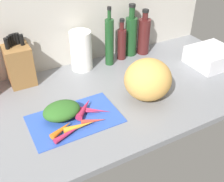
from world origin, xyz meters
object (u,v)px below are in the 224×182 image
object	(u,v)px
carrot_6	(84,108)
knife_block	(19,64)
paper_towel_roll	(81,51)
carrot_1	(62,129)
carrot_5	(93,121)
bottle_2	(131,35)
carrot_0	(94,110)
carrot_4	(86,111)
bottle_3	(144,35)
winter_squash	(148,79)
cutting_board	(75,119)
carrot_3	(64,112)
carrot_2	(70,132)
dish_rack	(211,57)
bottle_1	(122,43)
bottle_0	(109,42)
carrot_7	(79,126)

from	to	relation	value
carrot_6	knife_block	xyz separation A→B (cm)	(-18.64, 39.70, 8.26)
paper_towel_roll	carrot_1	bearing A→B (deg)	-122.08
carrot_5	bottle_2	world-z (taller)	bottle_2
carrot_0	carrot_4	distance (cm)	3.30
carrot_0	bottle_3	size ratio (longest dim) A/B	0.56
knife_block	paper_towel_roll	xyz separation A→B (cm)	(33.71, -1.91, 0.34)
carrot_0	winter_squash	distance (cm)	29.49
cutting_board	winter_squash	bearing A→B (deg)	-1.20
carrot_3	winter_squash	size ratio (longest dim) A/B	0.63
winter_squash	knife_block	world-z (taller)	knife_block
carrot_3	carrot_6	size ratio (longest dim) A/B	1.03
carrot_2	dish_rack	bearing A→B (deg)	10.48
carrot_2	carrot_3	size ratio (longest dim) A/B	1.07
bottle_1	dish_rack	bearing A→B (deg)	-36.40
carrot_1	bottle_3	size ratio (longest dim) A/B	0.40
carrot_1	bottle_0	size ratio (longest dim) A/B	0.33
carrot_5	carrot_3	bearing A→B (deg)	130.92
carrot_5	carrot_6	size ratio (longest dim) A/B	0.76
carrot_7	bottle_2	bearing A→B (deg)	41.80
carrot_5	paper_towel_roll	world-z (taller)	paper_towel_roll
carrot_2	carrot_7	bearing A→B (deg)	15.81
carrot_3	carrot_6	world-z (taller)	same
cutting_board	carrot_6	bearing A→B (deg)	22.57
carrot_6	carrot_1	bearing A→B (deg)	-149.41
carrot_0	carrot_3	world-z (taller)	carrot_3
carrot_0	carrot_5	size ratio (longest dim) A/B	1.47
carrot_6	carrot_3	bearing A→B (deg)	169.81
carrot_1	dish_rack	world-z (taller)	dish_rack
cutting_board	carrot_4	world-z (taller)	carrot_4
carrot_2	bottle_3	xyz separation A→B (cm)	(67.74, 48.63, 9.78)
winter_squash	bottle_1	distance (cm)	41.79
carrot_7	winter_squash	bearing A→B (deg)	9.77
bottle_0	bottle_1	xyz separation A→B (cm)	(9.54, 2.65, -4.05)
knife_block	paper_towel_roll	world-z (taller)	knife_block
carrot_5	carrot_6	xyz separation A→B (cm)	(-0.20, 9.16, 0.60)
knife_block	bottle_1	bearing A→B (deg)	-2.05
bottle_1	carrot_4	bearing A→B (deg)	-136.05
carrot_2	winter_squash	bearing A→B (deg)	10.41
paper_towel_roll	carrot_6	bearing A→B (deg)	-111.75
bottle_0	carrot_2	bearing A→B (deg)	-132.70
carrot_0	paper_towel_roll	size ratio (longest dim) A/B	0.70
carrot_1	carrot_0	bearing A→B (deg)	18.03
carrot_0	carrot_2	xyz separation A→B (cm)	(-14.38, -8.48, 0.09)
bottle_3	knife_block	bearing A→B (deg)	178.40
carrot_0	cutting_board	bearing A→B (deg)	179.05
carrot_7	dish_rack	distance (cm)	91.29
cutting_board	bottle_3	bearing A→B (deg)	32.63
carrot_5	bottle_2	xyz separation A→B (cm)	(48.45, 48.81, 11.03)
carrot_0	carrot_6	bearing A→B (deg)	142.48
carrot_1	dish_rack	xyz separation A→B (cm)	(96.83, 14.48, 2.65)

